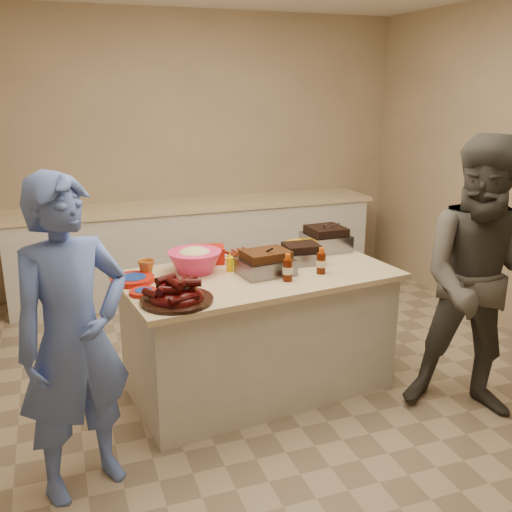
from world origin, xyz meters
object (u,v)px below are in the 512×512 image
object	(u,v)px
rib_platter	(177,302)
bbq_bottle_b	(321,273)
roasting_pan	(325,250)
guest_blue	(88,482)
island	(258,387)
guest_gray	(469,409)
coleslaw_bowl	(195,272)
bbq_bottle_a	(287,281)
plastic_cup	(147,275)
mustard_bottle	(230,271)

from	to	relation	value
rib_platter	bbq_bottle_b	distance (m)	1.00
roasting_pan	guest_blue	xyz separation A→B (m)	(-1.83, -0.98, -0.83)
guest_blue	island	bearing A→B (deg)	4.68
bbq_bottle_b	guest_gray	xyz separation A→B (m)	(0.80, -0.58, -0.83)
coleslaw_bowl	guest_gray	bearing A→B (deg)	-29.36
guest_blue	guest_gray	xyz separation A→B (m)	(2.36, -0.09, 0.00)
guest_blue	roasting_pan	bearing A→B (deg)	4.65
coleslaw_bowl	guest_gray	xyz separation A→B (m)	(1.56, -0.88, -0.83)
bbq_bottle_a	plastic_cup	world-z (taller)	bbq_bottle_a
roasting_pan	plastic_cup	world-z (taller)	roasting_pan
rib_platter	bbq_bottle_a	world-z (taller)	bbq_bottle_a
coleslaw_bowl	plastic_cup	distance (m)	0.31
roasting_pan	plastic_cup	bearing A→B (deg)	-175.55
island	bbq_bottle_a	distance (m)	0.86
bbq_bottle_b	plastic_cup	size ratio (longest dim) A/B	1.59
roasting_pan	plastic_cup	size ratio (longest dim) A/B	2.76
roasting_pan	rib_platter	bearing A→B (deg)	-153.64
roasting_pan	guest_gray	world-z (taller)	roasting_pan
island	guest_gray	distance (m)	1.38
mustard_bottle	guest_blue	distance (m)	1.50
coleslaw_bowl	mustard_bottle	world-z (taller)	coleslaw_bowl
island	rib_platter	size ratio (longest dim) A/B	4.24
roasting_pan	bbq_bottle_a	xyz separation A→B (m)	(-0.54, -0.56, 0.00)
rib_platter	coleslaw_bowl	distance (m)	0.54
rib_platter	roasting_pan	world-z (taller)	rib_platter
coleslaw_bowl	roasting_pan	bearing A→B (deg)	10.63
rib_platter	guest_gray	bearing A→B (deg)	-12.33
plastic_cup	guest_blue	bearing A→B (deg)	-120.38
guest_blue	bbq_bottle_a	bearing A→B (deg)	-5.41
bbq_bottle_a	mustard_bottle	bearing A→B (deg)	132.55
plastic_cup	roasting_pan	bearing A→B (deg)	6.47
rib_platter	guest_blue	distance (m)	1.05
coleslaw_bowl	bbq_bottle_a	bearing A→B (deg)	-36.07
plastic_cup	guest_blue	world-z (taller)	plastic_cup
roasting_pan	guest_blue	bearing A→B (deg)	-153.81
roasting_pan	bbq_bottle_b	xyz separation A→B (m)	(-0.28, -0.50, 0.00)
roasting_pan	island	bearing A→B (deg)	-153.87
rib_platter	roasting_pan	size ratio (longest dim) A/B	1.39
bbq_bottle_a	guest_gray	size ratio (longest dim) A/B	0.10
bbq_bottle_a	guest_gray	world-z (taller)	bbq_bottle_a
rib_platter	plastic_cup	distance (m)	0.54
guest_gray	roasting_pan	bearing A→B (deg)	150.01
bbq_bottle_b	guest_gray	distance (m)	1.29
rib_platter	bbq_bottle_a	xyz separation A→B (m)	(0.73, 0.12, 0.00)
rib_platter	mustard_bottle	world-z (taller)	rib_platter
bbq_bottle_b	mustard_bottle	distance (m)	0.59
bbq_bottle_a	mustard_bottle	xyz separation A→B (m)	(-0.28, 0.30, 0.00)
island	mustard_bottle	xyz separation A→B (m)	(-0.16, 0.10, 0.83)
plastic_cup	bbq_bottle_a	bearing A→B (deg)	-26.72
mustard_bottle	guest_blue	bearing A→B (deg)	-144.29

